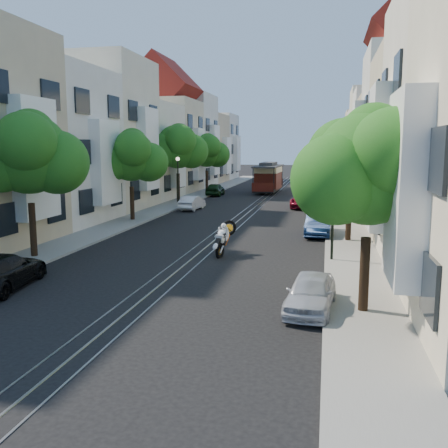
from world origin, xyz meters
The scene contains 27 objects.
ground centered at (0.00, 28.00, 0.00)m, with size 200.00×200.00×0.00m, color black.
sidewalk_east centered at (7.25, 28.00, 0.06)m, with size 2.50×80.00×0.12m, color gray.
sidewalk_west centered at (-7.25, 28.00, 0.06)m, with size 2.50×80.00×0.12m, color gray.
rail_left centered at (-0.55, 28.00, 0.01)m, with size 0.06×80.00×0.02m, color gray.
rail_slot centered at (0.00, 28.00, 0.01)m, with size 0.06×80.00×0.02m, color gray.
rail_right centered at (0.55, 28.00, 0.01)m, with size 0.06×80.00×0.02m, color gray.
lane_line centered at (0.00, 28.00, 0.00)m, with size 0.08×80.00×0.01m, color tan.
townhouses_east centered at (11.87, 27.91, 5.18)m, with size 7.75×72.00×12.00m.
townhouses_west centered at (-11.87, 27.91, 5.08)m, with size 7.75×72.00×11.76m.
tree_e_a centered at (7.26, -3.02, 4.40)m, with size 4.72×3.87×6.27m.
tree_e_b centered at (7.26, 8.98, 4.73)m, with size 4.93×4.08×6.68m.
tree_e_c centered at (7.26, 19.98, 4.60)m, with size 4.84×3.99×6.52m.
tree_e_d centered at (7.26, 30.98, 4.87)m, with size 5.01×4.16×6.85m.
tree_w_a centered at (-7.14, 1.98, 4.73)m, with size 4.93×4.08×6.68m.
tree_w_b centered at (-7.14, 13.98, 4.40)m, with size 4.72×3.87×6.27m.
tree_w_c centered at (-7.14, 24.98, 5.07)m, with size 5.13×4.28×7.09m.
tree_w_d centered at (-7.14, 35.98, 4.60)m, with size 4.84×3.99×6.52m.
lamp_east centered at (6.30, 4.00, 2.85)m, with size 0.32×0.32×4.16m.
lamp_west centered at (-6.30, 22.00, 2.85)m, with size 0.32×0.32×4.16m.
sportbike_rider centered at (1.28, 4.24, 0.89)m, with size 0.81×1.83×1.69m.
cable_car centered at (-0.50, 37.88, 1.84)m, with size 2.77×8.16×3.11m.
parked_car_e_near centered at (5.60, -3.08, 0.60)m, with size 1.41×3.51×1.19m, color #B5B8C2.
parked_car_e_mid centered at (5.60, 10.80, 0.67)m, with size 1.41×4.04×1.33m, color #0E2147.
parked_car_e_far centered at (4.40, 24.06, 0.68)m, with size 2.26×4.89×1.36m, color maroon.
parked_car_w_near centered at (-5.47, -2.85, 0.66)m, with size 1.85×4.55×1.32m, color black.
parked_car_w_mid centered at (-4.78, 20.84, 0.58)m, with size 1.23×3.52×1.16m, color silver.
parked_car_w_far centered at (-5.60, 33.16, 0.67)m, with size 1.59×3.94×1.34m, color black.
Camera 1 is at (5.99, -18.38, 5.09)m, focal length 40.00 mm.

